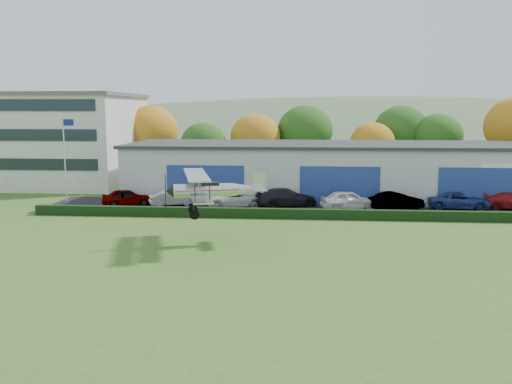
# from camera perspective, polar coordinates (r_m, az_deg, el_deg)

# --- Properties ---
(ground) EXTENTS (300.00, 300.00, 0.00)m
(ground) POSITION_cam_1_polar(r_m,az_deg,el_deg) (27.98, 1.17, -9.20)
(ground) COLOR #3A5B1D
(ground) RESTS_ON ground
(apron) EXTENTS (48.00, 9.00, 0.05)m
(apron) POSITION_cam_1_polar(r_m,az_deg,el_deg) (48.37, 6.31, -1.67)
(apron) COLOR black
(apron) RESTS_ON ground
(hedge) EXTENTS (46.00, 0.60, 0.80)m
(hedge) POSITION_cam_1_polar(r_m,az_deg,el_deg) (43.59, 6.47, -2.29)
(hedge) COLOR black
(hedge) RESTS_ON ground
(hangar) EXTENTS (40.60, 12.60, 5.30)m
(hangar) POSITION_cam_1_polar(r_m,az_deg,el_deg) (55.00, 8.25, 2.28)
(hangar) COLOR #B2B7BC
(hangar) RESTS_ON ground
(office_block) EXTENTS (20.60, 15.60, 10.40)m
(office_block) POSITION_cam_1_polar(r_m,az_deg,el_deg) (68.46, -20.98, 5.16)
(office_block) COLOR silver
(office_block) RESTS_ON ground
(flagpole) EXTENTS (1.05, 0.10, 8.00)m
(flagpole) POSITION_cam_1_polar(r_m,az_deg,el_deg) (53.30, -19.11, 4.01)
(flagpole) COLOR silver
(flagpole) RESTS_ON ground
(tree_belt) EXTENTS (75.70, 13.22, 10.12)m
(tree_belt) POSITION_cam_1_polar(r_m,az_deg,el_deg) (67.30, 4.12, 5.98)
(tree_belt) COLOR #3D2614
(tree_belt) RESTS_ON ground
(distant_hills) EXTENTS (430.00, 196.00, 56.00)m
(distant_hills) POSITION_cam_1_polar(r_m,az_deg,el_deg) (168.10, 2.69, 1.08)
(distant_hills) COLOR #4C6642
(distant_hills) RESTS_ON ground
(car_0) EXTENTS (4.71, 3.20, 1.49)m
(car_0) POSITION_cam_1_polar(r_m,az_deg,el_deg) (50.37, -13.20, -0.55)
(car_0) COLOR gray
(car_0) RESTS_ON apron
(car_1) EXTENTS (4.35, 3.00, 1.36)m
(car_1) POSITION_cam_1_polar(r_m,az_deg,el_deg) (49.65, -8.68, -0.63)
(car_1) COLOR silver
(car_1) RESTS_ON apron
(car_2) EXTENTS (5.69, 3.98, 1.44)m
(car_2) POSITION_cam_1_polar(r_m,az_deg,el_deg) (48.58, -2.17, -0.69)
(car_2) COLOR silver
(car_2) RESTS_ON apron
(car_3) EXTENTS (6.01, 4.08, 1.62)m
(car_3) POSITION_cam_1_polar(r_m,az_deg,el_deg) (48.77, 3.12, -0.56)
(car_3) COLOR black
(car_3) RESTS_ON apron
(car_4) EXTENTS (5.18, 3.09, 1.65)m
(car_4) POSITION_cam_1_polar(r_m,az_deg,el_deg) (47.86, 9.60, -0.81)
(car_4) COLOR silver
(car_4) RESTS_ON apron
(car_5) EXTENTS (4.92, 3.34, 1.53)m
(car_5) POSITION_cam_1_polar(r_m,az_deg,el_deg) (48.49, 14.34, -0.91)
(car_5) COLOR gray
(car_5) RESTS_ON apron
(car_6) EXTENTS (5.43, 2.88, 1.46)m
(car_6) POSITION_cam_1_polar(r_m,az_deg,el_deg) (50.59, 20.32, -0.84)
(car_6) COLOR navy
(car_6) RESTS_ON apron
(biplane) EXTENTS (6.51, 7.39, 2.76)m
(biplane) POSITION_cam_1_polar(r_m,az_deg,el_deg) (35.15, -4.65, 0.33)
(biplane) COLOR silver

